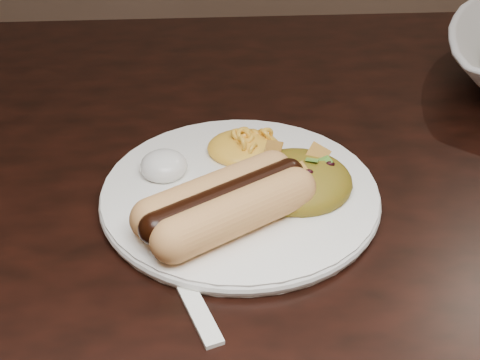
{
  "coord_description": "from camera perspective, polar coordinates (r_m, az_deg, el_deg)",
  "views": [
    {
      "loc": [
        -0.08,
        -0.54,
        1.14
      ],
      "look_at": [
        -0.05,
        -0.03,
        0.77
      ],
      "focal_mm": 50.0,
      "sensor_mm": 36.0,
      "label": 1
    }
  ],
  "objects": [
    {
      "name": "hotdog",
      "position": [
        0.59,
        -1.22,
        -1.92
      ],
      "size": [
        0.13,
        0.13,
        0.04
      ],
      "rotation": [
        0.0,
        0.0,
        0.55
      ],
      "color": "tan",
      "rests_on": "plate"
    },
    {
      "name": "mac_and_cheese",
      "position": [
        0.68,
        0.34,
        3.52
      ],
      "size": [
        0.09,
        0.09,
        0.03
      ],
      "primitive_type": "ellipsoid",
      "rotation": [
        0.0,
        0.0,
        -0.32
      ],
      "color": "yellow",
      "rests_on": "plate"
    },
    {
      "name": "fork",
      "position": [
        0.54,
        -4.03,
        -10.25
      ],
      "size": [
        0.07,
        0.16,
        0.0
      ],
      "primitive_type": "cube",
      "rotation": [
        0.0,
        0.0,
        0.34
      ],
      "color": "white",
      "rests_on": "table"
    },
    {
      "name": "taco_salad",
      "position": [
        0.63,
        4.94,
        0.71
      ],
      "size": [
        0.11,
        0.1,
        0.05
      ],
      "rotation": [
        0.0,
        0.0,
        -0.29
      ],
      "color": "#AC4810",
      "rests_on": "plate"
    },
    {
      "name": "table",
      "position": [
        0.73,
        4.08,
        -6.26
      ],
      "size": [
        1.6,
        0.9,
        0.75
      ],
      "color": "black",
      "rests_on": "floor"
    },
    {
      "name": "sour_cream",
      "position": [
        0.66,
        -6.56,
        1.65
      ],
      "size": [
        0.06,
        0.06,
        0.03
      ],
      "primitive_type": "ellipsoid",
      "rotation": [
        0.0,
        0.0,
        -0.31
      ],
      "color": "white",
      "rests_on": "plate"
    },
    {
      "name": "plate",
      "position": [
        0.64,
        -0.0,
        -1.24
      ],
      "size": [
        0.35,
        0.35,
        0.01
      ],
      "primitive_type": "cylinder",
      "rotation": [
        0.0,
        0.0,
        -0.43
      ],
      "color": "white",
      "rests_on": "table"
    }
  ]
}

